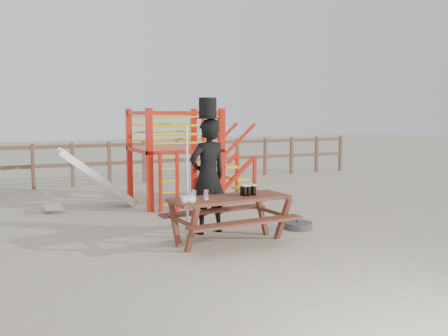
# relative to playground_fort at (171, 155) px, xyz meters

# --- Properties ---
(ground) EXTENTS (60.00, 60.00, 0.00)m
(ground) POSITION_rel_playground_fort_xyz_m (-0.12, -3.58, -1.07)
(ground) COLOR tan
(ground) RESTS_ON ground
(back_fence) EXTENTS (15.09, 0.09, 1.20)m
(back_fence) POSITION_rel_playground_fort_xyz_m (-0.12, 3.42, -0.34)
(back_fence) COLOR brown
(back_fence) RESTS_ON ground
(playground_fort) EXTENTS (4.71, 1.84, 2.10)m
(playground_fort) POSITION_rel_playground_fort_xyz_m (0.00, 0.00, 0.00)
(playground_fort) COLOR red
(playground_fort) RESTS_ON ground
(picnic_table) EXTENTS (1.94, 1.40, 0.72)m
(picnic_table) POSITION_rel_playground_fort_xyz_m (-0.32, -3.64, -0.62)
(picnic_table) COLOR maroon
(picnic_table) RESTS_ON ground
(man_with_hat) EXTENTS (0.78, 0.60, 2.25)m
(man_with_hat) POSITION_rel_playground_fort_xyz_m (-0.37, -2.92, -0.06)
(man_with_hat) COLOR black
(man_with_hat) RESTS_ON ground
(metal_pole) EXTENTS (0.04, 0.04, 1.82)m
(metal_pole) POSITION_rel_playground_fort_xyz_m (-0.97, -3.52, -0.16)
(metal_pole) COLOR #B2B2B7
(metal_pole) RESTS_ON ground
(parasol_base) EXTENTS (0.50, 0.50, 0.21)m
(parasol_base) POSITION_rel_playground_fort_xyz_m (1.16, -3.31, -1.01)
(parasol_base) COLOR #38383D
(parasol_base) RESTS_ON ground
(paper_bag) EXTENTS (0.19, 0.15, 0.08)m
(paper_bag) POSITION_rel_playground_fort_xyz_m (-1.05, -3.75, -0.31)
(paper_bag) COLOR white
(paper_bag) RESTS_ON picnic_table
(stout_pints) EXTENTS (0.24, 0.17, 0.17)m
(stout_pints) POSITION_rel_playground_fort_xyz_m (0.00, -3.63, -0.27)
(stout_pints) COLOR black
(stout_pints) RESTS_ON picnic_table
(empty_glasses) EXTENTS (0.36, 0.27, 0.15)m
(empty_glasses) POSITION_rel_playground_fort_xyz_m (-0.90, -3.74, -0.29)
(empty_glasses) COLOR silver
(empty_glasses) RESTS_ON picnic_table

